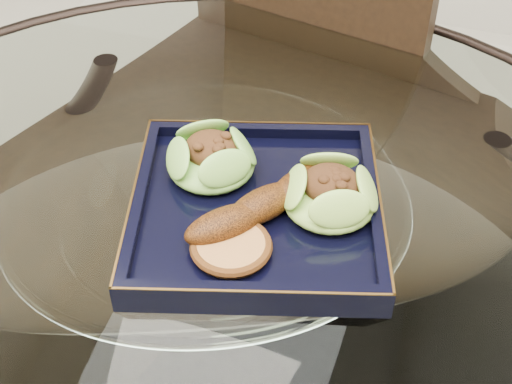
% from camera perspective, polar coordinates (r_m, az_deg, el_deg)
% --- Properties ---
extents(dining_table, '(1.13, 1.13, 0.77)m').
position_cam_1_polar(dining_table, '(0.90, -3.39, -10.46)').
color(dining_table, white).
rests_on(dining_table, ground).
extents(dining_chair, '(0.50, 0.50, 0.99)m').
position_cam_1_polar(dining_chair, '(1.20, 0.87, 2.57)').
color(dining_chair, black).
rests_on(dining_chair, ground).
extents(navy_plate, '(0.34, 0.34, 0.02)m').
position_cam_1_polar(navy_plate, '(0.78, 0.00, -1.63)').
color(navy_plate, black).
rests_on(navy_plate, dining_table).
extents(lettuce_wrap_left, '(0.12, 0.12, 0.04)m').
position_cam_1_polar(lettuce_wrap_left, '(0.81, -3.61, 2.56)').
color(lettuce_wrap_left, '#579E2E').
rests_on(lettuce_wrap_left, navy_plate).
extents(lettuce_wrap_right, '(0.10, 0.10, 0.04)m').
position_cam_1_polar(lettuce_wrap_right, '(0.77, 5.93, -0.32)').
color(lettuce_wrap_right, '#669F2E').
rests_on(lettuce_wrap_right, navy_plate).
extents(roasted_plantain, '(0.13, 0.17, 0.03)m').
position_cam_1_polar(roasted_plantain, '(0.75, 0.54, -1.02)').
color(roasted_plantain, '#5D2C09').
rests_on(roasted_plantain, navy_plate).
extents(crumb_patty, '(0.08, 0.08, 0.01)m').
position_cam_1_polar(crumb_patty, '(0.72, -2.00, -4.46)').
color(crumb_patty, '#C38041').
rests_on(crumb_patty, navy_plate).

